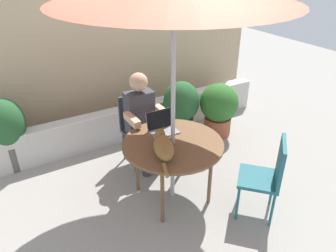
% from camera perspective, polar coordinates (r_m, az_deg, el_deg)
% --- Properties ---
extents(ground_plane, '(14.00, 14.00, 0.00)m').
position_cam_1_polar(ground_plane, '(3.79, 0.78, -12.17)').
color(ground_plane, gray).
extents(fence_back, '(5.27, 0.08, 1.99)m').
position_cam_1_polar(fence_back, '(4.94, -11.54, 10.71)').
color(fence_back, tan).
rests_on(fence_back, ground).
extents(planter_wall_low, '(4.74, 0.20, 0.49)m').
position_cam_1_polar(planter_wall_low, '(4.74, -8.32, 0.30)').
color(planter_wall_low, beige).
rests_on(planter_wall_low, ground).
extents(patio_table, '(1.07, 1.07, 0.71)m').
position_cam_1_polar(patio_table, '(3.39, 0.85, -3.75)').
color(patio_table, brown).
rests_on(patio_table, ground).
extents(chair_occupied, '(0.40, 0.40, 0.90)m').
position_cam_1_polar(chair_occupied, '(4.13, -5.45, 0.41)').
color(chair_occupied, '#33383F').
rests_on(chair_occupied, ground).
extents(chair_empty, '(0.57, 0.57, 0.90)m').
position_cam_1_polar(chair_empty, '(3.39, 17.33, -7.92)').
color(chair_empty, '#1E606B').
rests_on(chair_empty, ground).
extents(person_seated, '(0.48, 0.48, 1.24)m').
position_cam_1_polar(person_seated, '(3.93, -4.57, 1.64)').
color(person_seated, '#3F3F47').
rests_on(person_seated, ground).
extents(laptop, '(0.30, 0.26, 0.21)m').
position_cam_1_polar(laptop, '(3.56, -1.18, 0.12)').
color(laptop, gray).
rests_on(laptop, patio_table).
extents(cat, '(0.33, 0.61, 0.17)m').
position_cam_1_polar(cat, '(3.14, -0.86, -3.65)').
color(cat, olive).
rests_on(cat, patio_table).
extents(potted_plant_near_fence, '(0.56, 0.56, 0.80)m').
position_cam_1_polar(potted_plant_near_fence, '(4.81, 8.96, 3.31)').
color(potted_plant_near_fence, '#9E5138').
rests_on(potted_plant_near_fence, ground).
extents(potted_plant_by_chair, '(0.53, 0.53, 0.84)m').
position_cam_1_polar(potted_plant_by_chair, '(4.74, 2.36, 3.52)').
color(potted_plant_by_chair, '#595654').
rests_on(potted_plant_by_chair, ground).
extents(potted_plant_corner, '(0.50, 0.50, 0.94)m').
position_cam_1_polar(potted_plant_corner, '(4.46, -26.75, -0.83)').
color(potted_plant_corner, '#595654').
rests_on(potted_plant_corner, ground).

